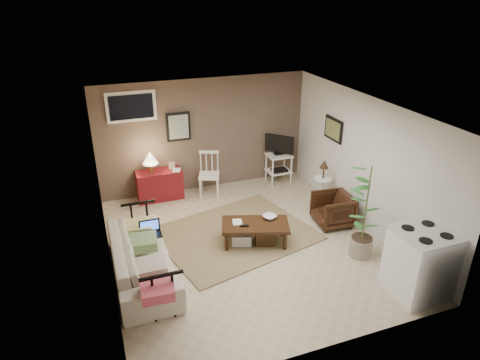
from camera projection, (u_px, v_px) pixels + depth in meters
name	position (u px, v px, depth m)	size (l,w,h in m)	color
floor	(246.00, 244.00, 7.41)	(5.00, 5.00, 0.00)	#C1B293
art_back	(179.00, 127.00, 8.75)	(0.50, 0.03, 0.60)	black
art_right	(334.00, 129.00, 8.37)	(0.03, 0.60, 0.45)	black
window	(131.00, 107.00, 8.26)	(0.96, 0.03, 0.60)	white
rug	(235.00, 234.00, 7.69)	(2.59, 2.07, 0.02)	#998159
coffee_table	(255.00, 232.00, 7.33)	(1.26, 0.92, 0.43)	#34210E
sofa	(141.00, 252.00, 6.45)	(2.17, 0.63, 0.85)	beige
sofa_pillows	(147.00, 255.00, 6.22)	(0.42, 2.07, 0.15)	beige
sofa_end_rails	(150.00, 254.00, 6.52)	(0.58, 2.17, 0.73)	black
laptop	(150.00, 230.00, 6.79)	(0.33, 0.24, 0.23)	black
red_console	(159.00, 182.00, 8.85)	(0.93, 0.41, 1.08)	maroon
spindle_chair	(209.00, 175.00, 9.01)	(0.54, 0.54, 0.93)	white
tv_stand	(279.00, 158.00, 9.51)	(0.52, 0.51, 1.11)	white
side_table	(323.00, 178.00, 8.51)	(0.36, 0.36, 0.97)	white
armchair	(333.00, 208.00, 7.91)	(0.65, 0.60, 0.66)	black
potted_plant	(366.00, 209.00, 6.76)	(0.41, 0.41, 1.63)	gray
stove	(420.00, 263.00, 6.06)	(0.79, 0.73, 1.03)	white
bowl	(270.00, 213.00, 7.37)	(0.23, 0.06, 0.23)	#34210E
book_table	(233.00, 217.00, 7.23)	(0.16, 0.02, 0.21)	#34210E
book_console	(172.00, 166.00, 8.73)	(0.16, 0.02, 0.22)	#34210E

